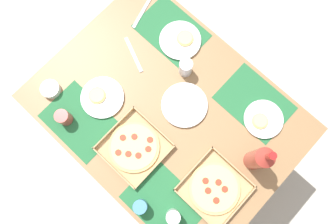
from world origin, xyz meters
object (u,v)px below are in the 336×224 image
cup_red (173,217)px  soda_bottle (260,159)px  pizza_box_corner_left (214,188)px  condiment_bowl (51,89)px  plate_near_right (102,97)px  cup_clear_left (64,117)px  cup_dark (186,68)px  plate_far_left (263,119)px  plate_far_right (184,105)px  plate_middle (181,40)px  cup_spare (140,206)px  pizza_box_corner_right (134,147)px

cup_red → soda_bottle: bearing=-103.5°
pizza_box_corner_left → condiment_bowl: same height
plate_near_right → cup_clear_left: cup_clear_left is taller
pizza_box_corner_left → cup_clear_left: size_ratio=3.16×
cup_clear_left → cup_dark: bearing=-113.9°
plate_far_left → cup_dark: (0.46, 0.08, 0.04)m
pizza_box_corner_left → soda_bottle: (-0.05, -0.23, 0.12)m
plate_far_right → soda_bottle: bearing=-177.0°
plate_near_right → cup_dark: bearing=-118.2°
plate_middle → cup_dark: size_ratio=2.09×
condiment_bowl → cup_dark: bearing=-128.4°
plate_far_right → cup_spare: bearing=109.9°
cup_spare → soda_bottle: bearing=-115.4°
pizza_box_corner_right → cup_clear_left: bearing=20.6°
pizza_box_corner_left → cup_red: size_ratio=2.71×
plate_middle → cup_clear_left: cup_clear_left is taller
cup_red → cup_spare: bearing=26.8°
pizza_box_corner_left → cup_clear_left: bearing=18.3°
pizza_box_corner_right → cup_dark: cup_dark is taller
pizza_box_corner_left → cup_red: bearing=75.3°
pizza_box_corner_left → plate_middle: 0.78m
pizza_box_corner_left → plate_far_right: size_ratio=1.20×
soda_bottle → cup_red: (0.11, 0.46, -0.08)m
pizza_box_corner_right → plate_middle: bearing=-69.2°
soda_bottle → plate_middle: bearing=-18.1°
cup_dark → plate_near_right: bearing=61.8°
plate_near_right → condiment_bowl: size_ratio=2.30×
plate_near_right → cup_clear_left: size_ratio=2.47×
plate_near_right → cup_spare: bearing=154.5°
plate_far_left → cup_spare: (0.16, 0.72, 0.03)m
plate_middle → plate_far_left: 0.59m
plate_middle → cup_spare: 0.87m
pizza_box_corner_left → plate_far_left: size_ratio=1.42×
pizza_box_corner_right → plate_middle: 0.61m
plate_far_left → cup_spare: bearing=77.7°
plate_far_left → cup_spare: cup_spare is taller
plate_far_left → condiment_bowl: (0.89, 0.62, 0.01)m
plate_far_left → cup_red: 0.65m
plate_middle → cup_dark: bearing=140.6°
cup_clear_left → cup_spare: cup_clear_left is taller
pizza_box_corner_left → soda_bottle: bearing=-102.3°
soda_bottle → condiment_bowl: (0.99, 0.43, -0.11)m
plate_middle → plate_far_right: size_ratio=0.94×
plate_far_right → cup_spare: size_ratio=2.70×
plate_far_left → cup_spare: size_ratio=2.28×
pizza_box_corner_left → cup_clear_left: cup_clear_left is taller
plate_near_right → plate_far_left: bearing=-144.9°
plate_near_right → cup_dark: size_ratio=2.08×
cup_spare → condiment_bowl: (0.74, -0.10, -0.03)m
plate_far_left → condiment_bowl: 1.09m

